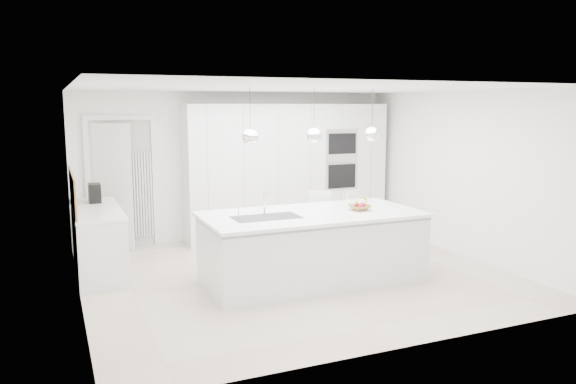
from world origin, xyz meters
name	(u,v)px	position (x,y,z in m)	size (l,w,h in m)	color
floor	(297,275)	(0.00, 0.00, 0.00)	(5.50, 5.50, 0.00)	beige
wall_back	(238,165)	(0.00, 2.50, 1.25)	(5.50, 5.50, 0.00)	white
wall_left	(75,197)	(-2.75, 0.00, 1.25)	(5.00, 5.00, 0.00)	white
ceiling	(297,88)	(0.00, 0.00, 2.50)	(5.50, 5.50, 0.00)	white
tall_cabinets	(288,171)	(0.80, 2.20, 1.15)	(3.60, 0.60, 2.30)	white
oven_stack	(342,159)	(1.70, 1.89, 1.35)	(0.62, 0.04, 1.05)	#A5A5A8
doorway_frame	(122,185)	(-1.95, 2.47, 1.02)	(1.11, 0.08, 2.13)	white
hallway_door	(106,187)	(-2.20, 2.42, 1.00)	(0.82, 0.04, 2.00)	white
radiator	(143,194)	(-1.63, 2.46, 0.85)	(0.32, 0.04, 1.40)	white
left_base_cabinets	(98,242)	(-2.45, 1.20, 0.43)	(0.60, 1.80, 0.86)	white
left_worktop	(96,209)	(-2.45, 1.20, 0.88)	(0.62, 1.82, 0.04)	white
oak_backsplash	(72,191)	(-2.74, 1.20, 1.15)	(0.02, 1.80, 0.50)	olive
island_base	(313,249)	(0.10, -0.30, 0.43)	(2.80, 1.20, 0.86)	white
island_worktop	(312,214)	(0.10, -0.25, 0.88)	(2.84, 1.40, 0.04)	white
island_sink	(266,224)	(-0.55, -0.30, 0.82)	(0.84, 0.44, 0.18)	#3F3F42
island_tap	(264,203)	(-0.50, -0.10, 1.05)	(0.02, 0.02, 0.30)	white
pendant_left	(250,137)	(-0.75, -0.30, 1.90)	(0.20, 0.20, 0.20)	white
pendant_mid	(314,136)	(0.10, -0.30, 1.90)	(0.20, 0.20, 0.20)	white
pendant_right	(372,134)	(0.95, -0.30, 1.90)	(0.20, 0.20, 0.20)	white
fruit_bowl	(359,207)	(0.76, -0.33, 0.94)	(0.29, 0.29, 0.07)	olive
espresso_machine	(95,193)	(-2.43, 1.67, 1.04)	(0.16, 0.26, 0.27)	black
bar_stool_left	(324,226)	(0.68, 0.55, 0.51)	(0.34, 0.47, 1.02)	white
bar_stool_right	(358,224)	(1.28, 0.59, 0.49)	(0.32, 0.45, 0.98)	white
apple_a	(361,206)	(0.75, -0.40, 0.97)	(0.08, 0.08, 0.08)	maroon
apple_b	(363,205)	(0.81, -0.33, 0.97)	(0.07, 0.07, 0.07)	maroon
apple_c	(357,205)	(0.72, -0.33, 0.97)	(0.07, 0.07, 0.07)	maroon
banana_bunch	(362,201)	(0.79, -0.34, 1.02)	(0.23, 0.23, 0.03)	gold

